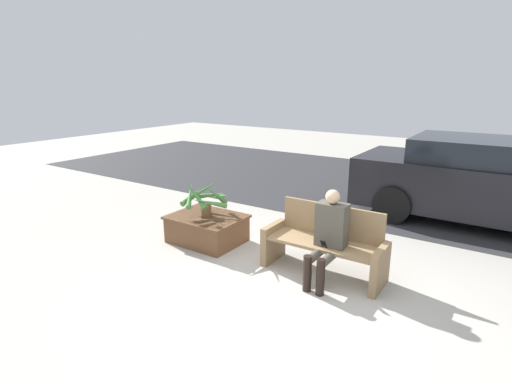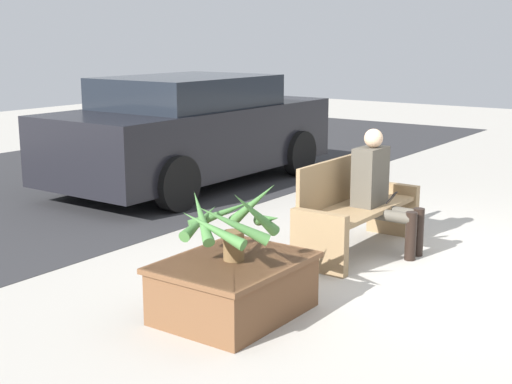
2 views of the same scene
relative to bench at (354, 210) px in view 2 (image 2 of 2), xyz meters
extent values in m
plane|color=#ADA89E|center=(-0.11, -0.93, -0.41)|extent=(30.00, 30.00, 0.00)
cube|color=#2D2D30|center=(-0.11, 4.87, -0.40)|extent=(20.00, 6.00, 0.01)
cube|color=#8C704C|center=(-0.76, -0.06, -0.13)|extent=(0.09, 0.55, 0.55)
cube|color=#8C704C|center=(0.76, -0.06, -0.13)|extent=(0.09, 0.55, 0.55)
cube|color=#8C704C|center=(0.00, -0.06, 0.02)|extent=(1.42, 0.50, 0.04)
cube|color=#8C704C|center=(0.00, 0.19, 0.26)|extent=(1.42, 0.04, 0.44)
cube|color=#4C473D|center=(0.12, -0.10, 0.32)|extent=(0.38, 0.22, 0.56)
sphere|color=tan|center=(0.12, -0.12, 0.69)|extent=(0.18, 0.18, 0.18)
cylinder|color=#4C473D|center=(0.04, -0.34, -0.02)|extent=(0.11, 0.48, 0.11)
cylinder|color=#4C473D|center=(0.21, -0.34, -0.02)|extent=(0.11, 0.48, 0.11)
cylinder|color=black|center=(0.04, -0.58, -0.18)|extent=(0.10, 0.10, 0.46)
cylinder|color=black|center=(0.21, -0.58, -0.18)|extent=(0.10, 0.10, 0.46)
cube|color=black|center=(0.12, -0.33, 0.14)|extent=(0.07, 0.09, 0.12)
cube|color=brown|center=(-1.98, -0.06, -0.19)|extent=(1.07, 0.82, 0.43)
cube|color=brown|center=(-1.98, -0.06, 0.00)|extent=(1.12, 0.87, 0.04)
cylinder|color=brown|center=(-1.98, -0.06, 0.13)|extent=(0.16, 0.16, 0.22)
cone|color=#427538|center=(-1.77, -0.08, 0.42)|extent=(0.15, 0.48, 0.41)
cone|color=#427538|center=(-1.83, 0.16, 0.32)|extent=(0.50, 0.38, 0.24)
cone|color=#427538|center=(-2.05, 0.20, 0.30)|extent=(0.56, 0.22, 0.19)
cone|color=#427538|center=(-2.17, 0.09, 0.37)|extent=(0.39, 0.46, 0.34)
cone|color=#427538|center=(-2.24, -0.07, 0.32)|extent=(0.11, 0.55, 0.24)
cone|color=#427538|center=(-2.18, -0.20, 0.36)|extent=(0.38, 0.48, 0.32)
cone|color=#427538|center=(-2.01, -0.27, 0.41)|extent=(0.49, 0.14, 0.41)
cone|color=#427538|center=(-1.78, -0.22, 0.32)|extent=(0.41, 0.48, 0.23)
cube|color=black|center=(1.56, 3.34, 0.25)|extent=(4.39, 1.80, 0.88)
cube|color=black|center=(1.45, 3.34, 0.90)|extent=(2.28, 1.66, 0.41)
cylinder|color=black|center=(2.92, 2.44, -0.07)|extent=(0.67, 0.18, 0.67)
cylinder|color=black|center=(2.92, 4.24, -0.07)|extent=(0.67, 0.18, 0.67)
cylinder|color=black|center=(0.20, 2.44, -0.07)|extent=(0.67, 0.18, 0.67)
cylinder|color=black|center=(0.20, 4.24, -0.07)|extent=(0.67, 0.18, 0.67)
camera|label=1|loc=(1.94, -4.55, 2.06)|focal=28.00mm
camera|label=2|loc=(-5.96, -3.10, 1.63)|focal=50.00mm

